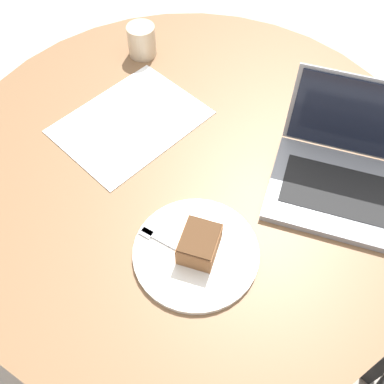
{
  "coord_description": "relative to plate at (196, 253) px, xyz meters",
  "views": [
    {
      "loc": [
        -0.55,
        -0.44,
        1.6
      ],
      "look_at": [
        -0.1,
        -0.09,
        0.79
      ],
      "focal_mm": 42.0,
      "sensor_mm": 36.0,
      "label": 1
    }
  ],
  "objects": [
    {
      "name": "paper_document",
      "position": [
        0.2,
        0.37,
        -0.0
      ],
      "size": [
        0.39,
        0.31,
        0.0
      ],
      "rotation": [
        0.0,
        0.0,
        -0.12
      ],
      "color": "white",
      "rests_on": "dining_table"
    },
    {
      "name": "ground_plane",
      "position": [
        0.2,
        0.17,
        -0.76
      ],
      "size": [
        12.0,
        12.0,
        0.0
      ],
      "primitive_type": "plane",
      "color": "#B7AD9E"
    },
    {
      "name": "laptop",
      "position": [
        0.35,
        -0.16,
        0.04
      ],
      "size": [
        0.34,
        0.39,
        0.24
      ],
      "rotation": [
        0.0,
        0.0,
        8.2
      ],
      "color": "gray",
      "rests_on": "dining_table"
    },
    {
      "name": "coffee_glass",
      "position": [
        0.43,
        0.53,
        0.04
      ],
      "size": [
        0.08,
        0.08,
        0.09
      ],
      "color": "#C6AD89",
      "rests_on": "dining_table"
    },
    {
      "name": "fork",
      "position": [
        -0.02,
        0.06,
        0.01
      ],
      "size": [
        0.04,
        0.17,
        0.0
      ],
      "rotation": [
        0.0,
        0.0,
        7.97
      ],
      "color": "silver",
      "rests_on": "plate"
    },
    {
      "name": "plate",
      "position": [
        0.0,
        0.0,
        0.0
      ],
      "size": [
        0.27,
        0.27,
        0.01
      ],
      "color": "silver",
      "rests_on": "dining_table"
    },
    {
      "name": "cake_slice",
      "position": [
        0.01,
        -0.0,
        0.03
      ],
      "size": [
        0.11,
        0.1,
        0.06
      ],
      "rotation": [
        0.0,
        0.0,
        0.35
      ],
      "color": "brown",
      "rests_on": "plate"
    },
    {
      "name": "dining_table",
      "position": [
        0.2,
        0.17,
        -0.14
      ],
      "size": [
        1.2,
        1.2,
        0.75
      ],
      "color": "brown",
      "rests_on": "ground_plane"
    }
  ]
}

